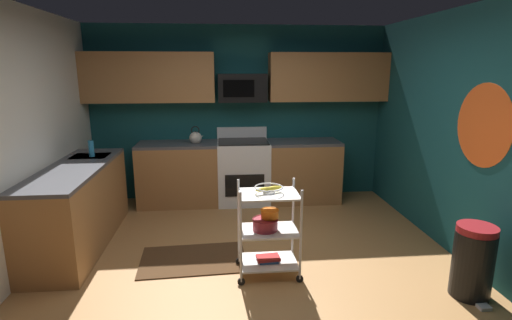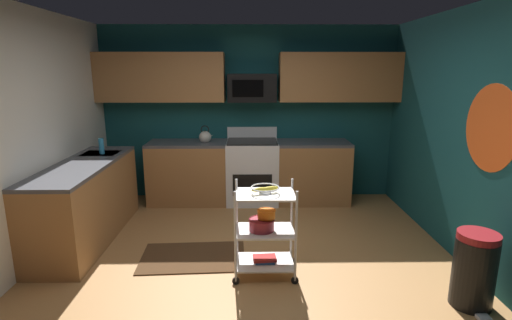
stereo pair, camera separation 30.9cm
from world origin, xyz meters
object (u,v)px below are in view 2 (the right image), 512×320
at_px(mixing_bowl_small, 266,214).
at_px(kettle, 205,137).
at_px(book_stack, 265,259).
at_px(dish_soap_bottle, 101,146).
at_px(fruit_bowl, 265,189).
at_px(mixing_bowl_large, 262,224).
at_px(microwave, 252,88).
at_px(oven_range, 252,171).
at_px(rolling_cart, 265,231).
at_px(trash_can, 474,270).

height_order(mixing_bowl_small, kettle, kettle).
relative_size(book_stack, dish_soap_bottle, 1.18).
distance_m(fruit_bowl, kettle, 2.30).
bearing_deg(mixing_bowl_large, microwave, 91.99).
xyz_separation_m(book_stack, kettle, (-0.80, 2.16, 0.84)).
relative_size(oven_range, rolling_cart, 1.20).
distance_m(oven_range, microwave, 1.23).
height_order(microwave, mixing_bowl_large, microwave).
relative_size(mixing_bowl_large, trash_can, 0.38).
xyz_separation_m(book_stack, trash_can, (1.74, -0.55, 0.18)).
distance_m(kettle, trash_can, 3.77).
relative_size(microwave, trash_can, 1.06).
xyz_separation_m(mixing_bowl_large, kettle, (-0.77, 2.16, 0.48)).
bearing_deg(rolling_cart, trash_can, -17.55).
bearing_deg(dish_soap_bottle, oven_range, 22.72).
xyz_separation_m(book_stack, dish_soap_bottle, (-2.02, 1.36, 0.87)).
height_order(rolling_cart, fruit_bowl, rolling_cart).
bearing_deg(book_stack, mixing_bowl_large, -180.00).
bearing_deg(oven_range, fruit_bowl, -87.10).
bearing_deg(rolling_cart, dish_soap_bottle, 146.00).
xyz_separation_m(oven_range, dish_soap_bottle, (-1.91, -0.80, 0.54)).
distance_m(rolling_cart, mixing_bowl_small, 0.17).
distance_m(mixing_bowl_large, book_stack, 0.37).
bearing_deg(microwave, mixing_bowl_large, -88.01).
relative_size(microwave, dish_soap_bottle, 3.50).
height_order(microwave, dish_soap_bottle, microwave).
height_order(oven_range, microwave, microwave).
height_order(microwave, book_stack, microwave).
relative_size(oven_range, book_stack, 4.67).
relative_size(rolling_cart, mixing_bowl_small, 5.03).
xyz_separation_m(oven_range, mixing_bowl_small, (0.12, -2.14, 0.14)).
bearing_deg(microwave, trash_can, -56.68).
relative_size(microwave, book_stack, 2.97).
bearing_deg(mixing_bowl_small, oven_range, 93.33).
distance_m(rolling_cart, book_stack, 0.30).
height_order(mixing_bowl_small, dish_soap_bottle, dish_soap_bottle).
bearing_deg(oven_range, microwave, 90.26).
bearing_deg(microwave, fruit_bowl, -87.22).
height_order(fruit_bowl, mixing_bowl_large, fruit_bowl).
distance_m(book_stack, dish_soap_bottle, 2.59).
height_order(oven_range, mixing_bowl_large, oven_range).
distance_m(microwave, trash_can, 3.64).
relative_size(fruit_bowl, book_stack, 1.15).
distance_m(oven_range, mixing_bowl_small, 2.15).
xyz_separation_m(rolling_cart, mixing_bowl_small, (0.01, 0.02, 0.16)).
relative_size(fruit_bowl, dish_soap_bottle, 1.36).
bearing_deg(microwave, book_stack, -87.22).
distance_m(fruit_bowl, trash_can, 1.91).
relative_size(mixing_bowl_large, kettle, 0.95).
xyz_separation_m(mixing_bowl_small, book_stack, (-0.01, -0.02, -0.47)).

